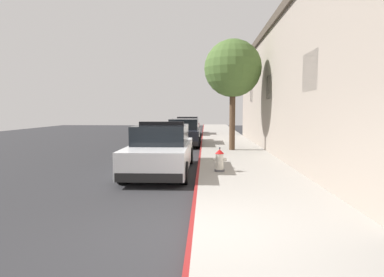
# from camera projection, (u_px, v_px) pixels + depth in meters

# --- Properties ---
(ground_plane) EXTENTS (31.94, 60.00, 0.20)m
(ground_plane) POSITION_uv_depth(u_px,v_px,m) (109.00, 156.00, 15.10)
(ground_plane) COLOR #2B2B2D
(sidewalk_pavement) EXTENTS (3.10, 60.00, 0.14)m
(sidewalk_pavement) POSITION_uv_depth(u_px,v_px,m) (234.00, 153.00, 14.83)
(sidewalk_pavement) COLOR #9E9991
(sidewalk_pavement) RESTS_ON ground
(curb_painted_edge) EXTENTS (0.08, 60.00, 0.14)m
(curb_painted_edge) POSITION_uv_depth(u_px,v_px,m) (200.00, 153.00, 14.90)
(curb_painted_edge) COLOR maroon
(curb_painted_edge) RESTS_ON ground
(storefront_building) EXTENTS (7.11, 20.37, 6.06)m
(storefront_building) POSITION_uv_depth(u_px,v_px,m) (345.00, 89.00, 14.31)
(storefront_building) COLOR gray
(storefront_building) RESTS_ON ground
(police_cruiser) EXTENTS (1.94, 4.84, 1.68)m
(police_cruiser) POSITION_uv_depth(u_px,v_px,m) (162.00, 150.00, 10.46)
(police_cruiser) COLOR white
(police_cruiser) RESTS_ON ground
(parked_car_silver_ahead) EXTENTS (1.94, 4.84, 1.56)m
(parked_car_silver_ahead) POSITION_uv_depth(u_px,v_px,m) (184.00, 133.00, 18.88)
(parked_car_silver_ahead) COLOR black
(parked_car_silver_ahead) RESTS_ON ground
(parked_car_dark_far) EXTENTS (1.94, 4.84, 1.56)m
(parked_car_dark_far) POSITION_uv_depth(u_px,v_px,m) (188.00, 126.00, 26.44)
(parked_car_dark_far) COLOR maroon
(parked_car_dark_far) RESTS_ON ground
(fire_hydrant) EXTENTS (0.44, 0.40, 0.76)m
(fire_hydrant) POSITION_uv_depth(u_px,v_px,m) (220.00, 160.00, 9.89)
(fire_hydrant) COLOR #4C4C51
(fire_hydrant) RESTS_ON sidewalk_pavement
(street_tree) EXTENTS (2.74, 2.74, 5.31)m
(street_tree) POSITION_uv_depth(u_px,v_px,m) (233.00, 69.00, 15.11)
(street_tree) COLOR brown
(street_tree) RESTS_ON sidewalk_pavement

